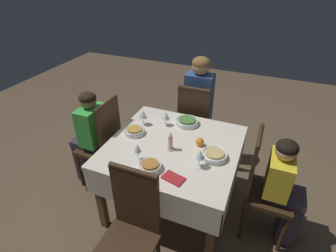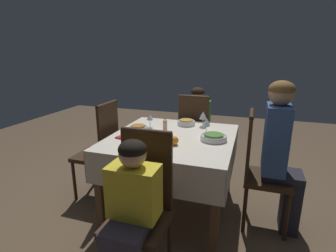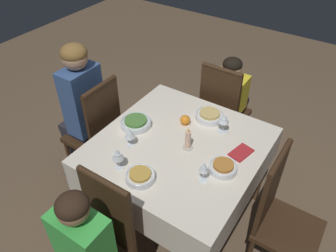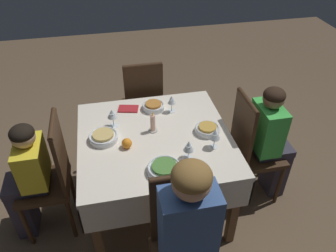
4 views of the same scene
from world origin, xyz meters
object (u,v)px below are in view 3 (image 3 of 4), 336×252
object	(u,v)px
chair_west	(101,244)
wine_glass_north	(130,133)
chair_north	(97,130)
napkin_red_folded	(241,153)
wine_glass_east	(224,119)
orange_fruit	(185,120)
dining_table	(178,154)
chair_east	(222,110)
person_adult_denim	(81,107)
wine_glass_south	(204,168)
wine_glass_west	(117,154)
candle_centerpiece	(188,141)
bowl_south	(223,167)
bowl_east	(210,115)
person_child_yellow	(230,100)
bowl_north	(135,123)
bowl_west	(140,176)
chair_south	(280,216)

from	to	relation	value
chair_west	wine_glass_north	distance (m)	0.71
chair_north	napkin_red_folded	xyz separation A→B (m)	(0.18, -1.15, 0.21)
chair_west	wine_glass_east	size ratio (longest dim) A/B	6.58
wine_glass_north	orange_fruit	world-z (taller)	wine_glass_north
dining_table	chair_east	size ratio (longest dim) A/B	1.10
person_adult_denim	wine_glass_south	distance (m)	1.22
chair_east	orange_fruit	world-z (taller)	chair_east
wine_glass_west	wine_glass_north	bearing A→B (deg)	19.17
person_adult_denim	candle_centerpiece	size ratio (longest dim) A/B	7.54
chair_east	bowl_south	world-z (taller)	chair_east
dining_table	person_adult_denim	size ratio (longest dim) A/B	0.88
wine_glass_north	bowl_east	xyz separation A→B (m)	(0.55, -0.31, -0.07)
wine_glass_north	bowl_south	world-z (taller)	wine_glass_north
bowl_south	napkin_red_folded	xyz separation A→B (m)	(0.20, -0.03, -0.02)
wine_glass_east	orange_fruit	distance (m)	0.29
bowl_east	person_child_yellow	bearing A→B (deg)	7.12
dining_table	wine_glass_east	xyz separation A→B (m)	(0.29, -0.19, 0.21)
dining_table	bowl_east	size ratio (longest dim) A/B	5.30
bowl_north	candle_centerpiece	bearing A→B (deg)	-88.85
person_adult_denim	bowl_west	size ratio (longest dim) A/B	6.92
bowl_north	person_child_yellow	bearing A→B (deg)	-19.37
dining_table	chair_south	bearing A→B (deg)	-91.23
chair_west	bowl_south	size ratio (longest dim) A/B	5.62
chair_east	bowl_north	world-z (taller)	chair_east
chair_east	person_child_yellow	world-z (taller)	chair_east
bowl_west	bowl_south	world-z (taller)	same
chair_south	napkin_red_folded	distance (m)	0.46
bowl_north	orange_fruit	bearing A→B (deg)	-53.04
chair_west	person_child_yellow	size ratio (longest dim) A/B	1.01
chair_west	person_child_yellow	xyz separation A→B (m)	(1.72, -0.00, 0.01)
chair_west	wine_glass_east	world-z (taller)	chair_west
candle_centerpiece	orange_fruit	distance (m)	0.26
dining_table	wine_glass_west	distance (m)	0.49
napkin_red_folded	orange_fruit	bearing A→B (deg)	82.76
chair_north	wine_glass_north	world-z (taller)	chair_north
person_adult_denim	wine_glass_west	xyz separation A→B (m)	(-0.36, -0.71, 0.14)
chair_south	wine_glass_west	bearing A→B (deg)	111.31
wine_glass_south	wine_glass_west	bearing A→B (deg)	112.20
wine_glass_north	wine_glass_east	bearing A→B (deg)	-44.25
person_adult_denim	bowl_west	distance (m)	0.95
bowl_north	bowl_east	xyz separation A→B (m)	(0.37, -0.41, 0.00)
orange_fruit	candle_centerpiece	bearing A→B (deg)	-144.40
wine_glass_north	bowl_south	xyz separation A→B (m)	(0.13, -0.63, -0.07)
orange_fruit	person_adult_denim	bearing A→B (deg)	106.35
chair_south	orange_fruit	size ratio (longest dim) A/B	13.82
chair_east	wine_glass_west	world-z (taller)	chair_east
chair_north	bowl_east	size ratio (longest dim) A/B	4.80
chair_north	candle_centerpiece	bearing A→B (deg)	92.43
chair_east	candle_centerpiece	distance (m)	0.82
person_adult_denim	wine_glass_north	xyz separation A→B (m)	(-0.15, -0.64, 0.13)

